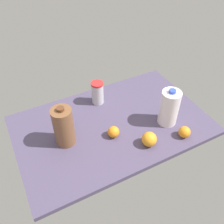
% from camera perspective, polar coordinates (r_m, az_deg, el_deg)
% --- Properties ---
extents(countertop, '(1.20, 0.76, 0.03)m').
position_cam_1_polar(countertop, '(1.60, -0.00, -3.03)').
color(countertop, '#4B415D').
rests_on(countertop, ground).
extents(chocolate_milk_jug, '(0.12, 0.12, 0.27)m').
position_cam_1_polar(chocolate_milk_jug, '(1.42, -10.99, -3.29)').
color(chocolate_milk_jug, brown).
rests_on(chocolate_milk_jug, countertop).
extents(milk_jug, '(0.12, 0.12, 0.25)m').
position_cam_1_polar(milk_jug, '(1.56, 12.94, 0.98)').
color(milk_jug, white).
rests_on(milk_jug, countertop).
extents(tumbler_cup, '(0.08, 0.08, 0.16)m').
position_cam_1_polar(tumbler_cup, '(1.69, -3.32, 4.44)').
color(tumbler_cup, silver).
rests_on(tumbler_cup, countertop).
extents(orange_by_jug, '(0.07, 0.07, 0.07)m').
position_cam_1_polar(orange_by_jug, '(1.49, 0.34, -4.57)').
color(orange_by_jug, orange).
rests_on(orange_by_jug, countertop).
extents(orange_beside_bowl, '(0.07, 0.07, 0.07)m').
position_cam_1_polar(orange_beside_bowl, '(1.55, 16.22, -4.42)').
color(orange_beside_bowl, orange).
rests_on(orange_beside_bowl, countertop).
extents(orange_near_front, '(0.09, 0.09, 0.09)m').
position_cam_1_polar(orange_near_front, '(1.45, 8.50, -6.16)').
color(orange_near_front, orange).
rests_on(orange_near_front, countertop).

